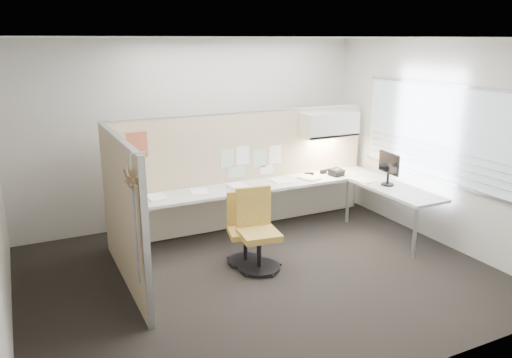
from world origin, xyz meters
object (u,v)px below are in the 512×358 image
chair_left (257,232)px  chair_right (244,231)px  monitor (389,167)px  phone (336,172)px  desk (282,193)px

chair_left → chair_right: (-0.06, 0.25, -0.05)m
chair_right → monitor: monitor is taller
chair_right → monitor: bearing=13.2°
chair_left → monitor: size_ratio=2.09×
chair_left → chair_right: chair_left is taller
monitor → phone: 0.88m
desk → phone: 1.02m
chair_right → phone: bearing=34.9°
chair_left → chair_right: size_ratio=1.13×
monitor → phone: size_ratio=1.95×
monitor → phone: (-0.37, 0.77, -0.23)m
monitor → phone: monitor is taller
chair_left → desk: bearing=54.2°
desk → chair_left: chair_left is taller
desk → monitor: 1.59m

